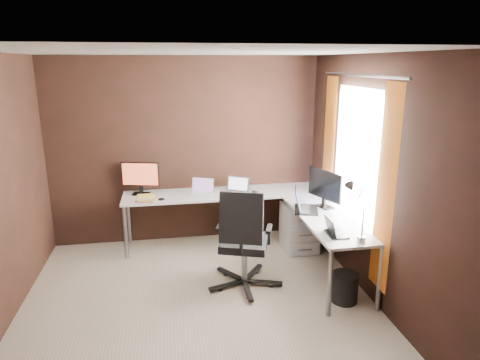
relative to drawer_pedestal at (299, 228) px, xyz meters
name	(u,v)px	position (x,y,z in m)	size (l,w,h in m)	color
room	(230,182)	(-1.09, -1.08, 0.98)	(3.60, 3.60, 2.50)	#B7A28E
desk	(258,206)	(-0.59, -0.11, 0.38)	(2.65, 2.25, 0.73)	silver
drawer_pedestal	(299,228)	(0.00, 0.00, 0.00)	(0.42, 0.50, 0.60)	silver
monitor_left	(140,176)	(-2.04, 0.47, 0.67)	(0.49, 0.19, 0.43)	black
monitor_right	(325,187)	(0.14, -0.46, 0.69)	(0.23, 0.53, 0.46)	black
laptop_white	(202,191)	(-1.25, 0.34, 0.47)	(0.35, 0.30, 0.20)	silver
laptop_silver	(237,189)	(-0.79, 0.32, 0.48)	(0.37, 0.34, 0.20)	silver
laptop_black_big	(303,206)	(-0.13, -0.51, 0.48)	(0.37, 0.44, 0.25)	black
laptop_black_small	(334,231)	(-0.06, -1.28, 0.47)	(0.19, 0.26, 0.18)	black
book_stack	(145,198)	(-1.97, 0.16, 0.46)	(0.26, 0.22, 0.07)	#AA795B
mouse_left	(161,199)	(-1.78, 0.15, 0.45)	(0.09, 0.06, 0.03)	black
mouse_corner	(255,192)	(-0.55, 0.25, 0.45)	(0.09, 0.06, 0.04)	black
desk_lamp	(355,204)	(0.07, -1.44, 0.80)	(0.19, 0.22, 0.59)	slate
office_chair	(244,259)	(-0.91, -0.86, 0.04)	(0.64, 0.68, 1.15)	black
wastebasket	(345,287)	(0.07, -1.34, -0.14)	(0.27, 0.27, 0.31)	black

